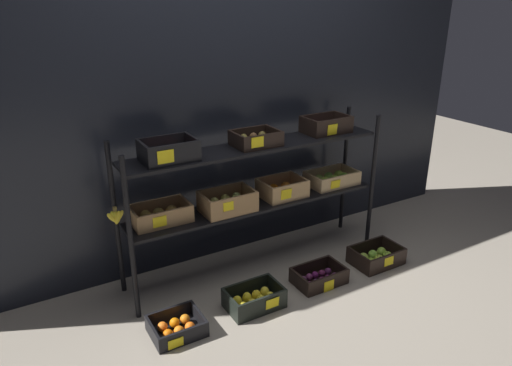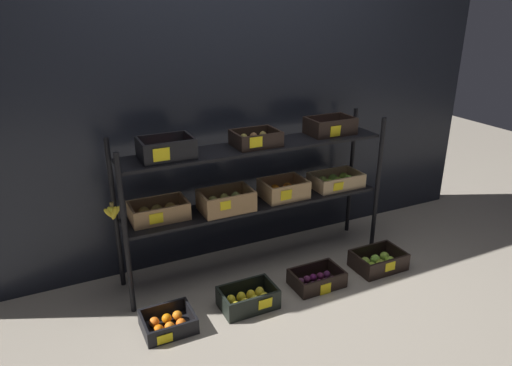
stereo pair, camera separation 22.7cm
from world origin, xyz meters
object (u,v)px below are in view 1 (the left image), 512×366
(crate_ground_tangerine, at_px, (177,327))
(crate_ground_plum, at_px, (319,277))
(display_rack, at_px, (253,178))
(crate_ground_apple_green, at_px, (376,257))
(crate_ground_lemon, at_px, (254,300))

(crate_ground_tangerine, relative_size, crate_ground_plum, 0.87)
(display_rack, bearing_deg, crate_ground_apple_green, -28.30)
(display_rack, xyz_separation_m, crate_ground_tangerine, (-0.76, -0.43, -0.64))
(crate_ground_apple_green, bearing_deg, crate_ground_lemon, -179.55)
(crate_ground_tangerine, distance_m, crate_ground_plum, 1.04)
(crate_ground_tangerine, xyz_separation_m, crate_ground_apple_green, (1.56, 0.00, 0.01))
(display_rack, distance_m, crate_ground_lemon, 0.80)
(display_rack, xyz_separation_m, crate_ground_plum, (0.28, -0.42, -0.64))
(crate_ground_plum, height_order, crate_ground_apple_green, crate_ground_apple_green)
(display_rack, xyz_separation_m, crate_ground_apple_green, (0.80, -0.43, -0.63))
(crate_ground_lemon, bearing_deg, crate_ground_apple_green, 0.45)
(display_rack, height_order, crate_ground_apple_green, display_rack)
(crate_ground_lemon, height_order, crate_ground_plum, crate_ground_lemon)
(crate_ground_plum, bearing_deg, crate_ground_apple_green, -0.55)
(display_rack, bearing_deg, crate_ground_plum, -56.81)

